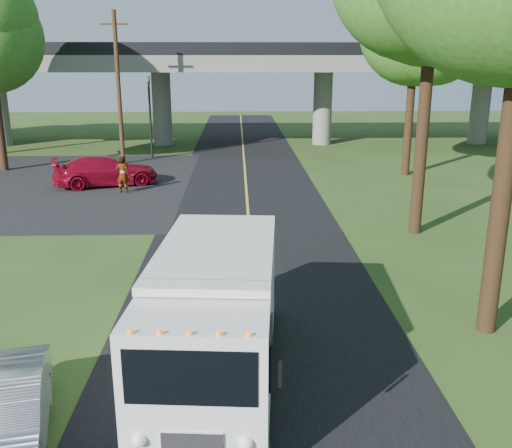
{
  "coord_description": "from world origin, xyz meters",
  "views": [
    {
      "loc": [
        -0.44,
        -11.27,
        6.28
      ],
      "look_at": [
        0.1,
        4.81,
        1.6
      ],
      "focal_mm": 40.0,
      "sensor_mm": 36.0,
      "label": 1
    }
  ],
  "objects_px": {
    "red_sedan": "(105,171)",
    "pedestrian": "(123,175)",
    "traffic_signal": "(150,109)",
    "tree_right_far": "(421,18)",
    "step_van": "(215,312)",
    "utility_pole": "(119,88)",
    "silver_sedan": "(2,417)"
  },
  "relations": [
    {
      "from": "step_van",
      "to": "pedestrian",
      "type": "height_order",
      "value": "step_van"
    },
    {
      "from": "step_van",
      "to": "traffic_signal",
      "type": "bearing_deg",
      "value": 105.31
    },
    {
      "from": "utility_pole",
      "to": "silver_sedan",
      "type": "height_order",
      "value": "utility_pole"
    },
    {
      "from": "tree_right_far",
      "to": "silver_sedan",
      "type": "height_order",
      "value": "tree_right_far"
    },
    {
      "from": "silver_sedan",
      "to": "red_sedan",
      "type": "bearing_deg",
      "value": 83.21
    },
    {
      "from": "traffic_signal",
      "to": "step_van",
      "type": "distance_m",
      "value": 27.44
    },
    {
      "from": "traffic_signal",
      "to": "red_sedan",
      "type": "height_order",
      "value": "traffic_signal"
    },
    {
      "from": "red_sedan",
      "to": "pedestrian",
      "type": "xyz_separation_m",
      "value": [
        1.22,
        -1.73,
        0.13
      ]
    },
    {
      "from": "utility_pole",
      "to": "red_sedan",
      "type": "height_order",
      "value": "utility_pole"
    },
    {
      "from": "red_sedan",
      "to": "tree_right_far",
      "type": "bearing_deg",
      "value": -102.12
    },
    {
      "from": "traffic_signal",
      "to": "tree_right_far",
      "type": "height_order",
      "value": "tree_right_far"
    },
    {
      "from": "traffic_signal",
      "to": "step_van",
      "type": "xyz_separation_m",
      "value": [
        5.09,
        -26.91,
        -1.75
      ]
    },
    {
      "from": "traffic_signal",
      "to": "utility_pole",
      "type": "distance_m",
      "value": 2.86
    },
    {
      "from": "step_van",
      "to": "utility_pole",
      "type": "bearing_deg",
      "value": 109.41
    },
    {
      "from": "traffic_signal",
      "to": "tree_right_far",
      "type": "distance_m",
      "value": 17.18
    },
    {
      "from": "tree_right_far",
      "to": "red_sedan",
      "type": "relative_size",
      "value": 2.1
    },
    {
      "from": "traffic_signal",
      "to": "tree_right_far",
      "type": "xyz_separation_m",
      "value": [
        15.21,
        -6.16,
        5.1
      ]
    },
    {
      "from": "red_sedan",
      "to": "pedestrian",
      "type": "distance_m",
      "value": 2.12
    },
    {
      "from": "pedestrian",
      "to": "traffic_signal",
      "type": "bearing_deg",
      "value": -81.03
    },
    {
      "from": "utility_pole",
      "to": "traffic_signal",
      "type": "bearing_deg",
      "value": 53.13
    },
    {
      "from": "step_van",
      "to": "red_sedan",
      "type": "height_order",
      "value": "step_van"
    },
    {
      "from": "tree_right_far",
      "to": "red_sedan",
      "type": "height_order",
      "value": "tree_right_far"
    },
    {
      "from": "step_van",
      "to": "red_sedan",
      "type": "bearing_deg",
      "value": 113.23
    },
    {
      "from": "tree_right_far",
      "to": "step_van",
      "type": "xyz_separation_m",
      "value": [
        -10.12,
        -20.74,
        -6.86
      ]
    },
    {
      "from": "red_sedan",
      "to": "pedestrian",
      "type": "bearing_deg",
      "value": -164.53
    },
    {
      "from": "utility_pole",
      "to": "silver_sedan",
      "type": "distance_m",
      "value": 27.54
    },
    {
      "from": "traffic_signal",
      "to": "pedestrian",
      "type": "distance_m",
      "value": 10.31
    },
    {
      "from": "traffic_signal",
      "to": "utility_pole",
      "type": "height_order",
      "value": "utility_pole"
    },
    {
      "from": "traffic_signal",
      "to": "pedestrian",
      "type": "relative_size",
      "value": 2.92
    },
    {
      "from": "pedestrian",
      "to": "tree_right_far",
      "type": "bearing_deg",
      "value": -156.87
    },
    {
      "from": "silver_sedan",
      "to": "pedestrian",
      "type": "xyz_separation_m",
      "value": [
        -1.64,
        19.02,
        0.25
      ]
    },
    {
      "from": "utility_pole",
      "to": "step_van",
      "type": "height_order",
      "value": "utility_pole"
    }
  ]
}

